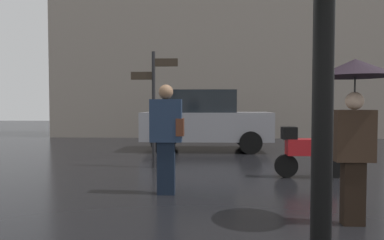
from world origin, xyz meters
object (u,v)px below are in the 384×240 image
at_px(parked_scooter, 308,150).
at_px(parked_car_left, 205,120).
at_px(pedestrian_with_bag, 167,132).
at_px(street_signpost, 154,97).
at_px(pedestrian_with_umbrella, 355,96).

xyz_separation_m(parked_scooter, parked_car_left, (-2.11, 4.28, 0.42)).
xyz_separation_m(pedestrian_with_bag, street_signpost, (-0.59, 2.43, 0.62)).
distance_m(pedestrian_with_umbrella, parked_car_left, 7.33).
height_order(parked_scooter, street_signpost, street_signpost).
relative_size(pedestrian_with_umbrella, parked_scooter, 1.40).
distance_m(pedestrian_with_umbrella, parked_scooter, 2.96).
relative_size(parked_scooter, parked_car_left, 0.35).
relative_size(pedestrian_with_bag, parked_car_left, 0.44).
bearing_deg(street_signpost, pedestrian_with_umbrella, -51.56).
xyz_separation_m(pedestrian_with_bag, parked_car_left, (0.53, 5.72, -0.02)).
bearing_deg(parked_scooter, pedestrian_with_bag, -158.41).
height_order(pedestrian_with_umbrella, parked_scooter, pedestrian_with_umbrella).
bearing_deg(parked_car_left, pedestrian_with_umbrella, -63.16).
xyz_separation_m(pedestrian_with_bag, parked_scooter, (2.65, 1.44, -0.45)).
bearing_deg(street_signpost, parked_scooter, -17.07).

